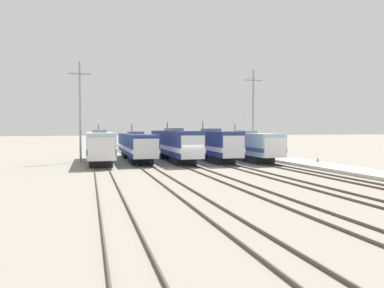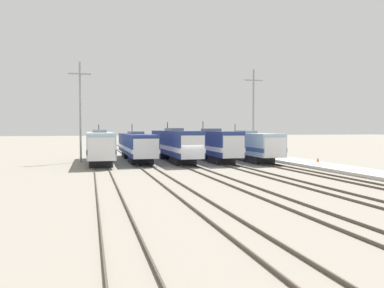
{
  "view_description": "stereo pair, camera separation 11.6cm",
  "coord_description": "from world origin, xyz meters",
  "views": [
    {
      "loc": [
        -10.75,
        -39.45,
        4.23
      ],
      "look_at": [
        0.53,
        1.55,
        2.51
      ],
      "focal_mm": 35.0,
      "sensor_mm": 36.0,
      "label": 1
    },
    {
      "loc": [
        -10.64,
        -39.48,
        4.23
      ],
      "look_at": [
        0.53,
        1.55,
        2.51
      ],
      "focal_mm": 35.0,
      "sensor_mm": 36.0,
      "label": 2
    }
  ],
  "objects": [
    {
      "name": "rail_pair_center",
      "position": [
        0.0,
        0.0,
        0.07
      ],
      "size": [
        1.51,
        120.0,
        0.15
      ],
      "color": "#4C4238",
      "rests_on": "ground_plane"
    },
    {
      "name": "catenary_tower_left",
      "position": [
        -11.84,
        9.96,
        6.72
      ],
      "size": [
        2.75,
        0.26,
        12.69
      ],
      "color": "gray",
      "rests_on": "ground_plane"
    },
    {
      "name": "locomotive_center_left",
      "position": [
        -4.78,
        10.51,
        2.02
      ],
      "size": [
        3.11,
        19.9,
        4.97
      ],
      "color": "black",
      "rests_on": "ground_plane"
    },
    {
      "name": "platform",
      "position": [
        14.01,
        0.0,
        0.16
      ],
      "size": [
        4.0,
        120.0,
        0.32
      ],
      "color": "#B7B5AD",
      "rests_on": "ground_plane"
    },
    {
      "name": "rail_pair_far_right",
      "position": [
        9.55,
        0.0,
        0.07
      ],
      "size": [
        1.5,
        120.0,
        0.15
      ],
      "color": "#4C4238",
      "rests_on": "ground_plane"
    },
    {
      "name": "rail_pair_center_right",
      "position": [
        4.78,
        0.0,
        0.07
      ],
      "size": [
        1.51,
        120.0,
        0.15
      ],
      "color": "#4C4238",
      "rests_on": "ground_plane"
    },
    {
      "name": "ground_plane",
      "position": [
        0.0,
        0.0,
        0.0
      ],
      "size": [
        400.0,
        400.0,
        0.0
      ],
      "primitive_type": "plane",
      "color": "gray"
    },
    {
      "name": "catenary_tower_right",
      "position": [
        11.94,
        9.96,
        6.72
      ],
      "size": [
        2.75,
        0.26,
        12.69
      ],
      "color": "gray",
      "rests_on": "ground_plane"
    },
    {
      "name": "rail_pair_far_left",
      "position": [
        -9.55,
        0.0,
        0.07
      ],
      "size": [
        1.5,
        120.0,
        0.15
      ],
      "color": "#4C4238",
      "rests_on": "ground_plane"
    },
    {
      "name": "locomotive_center_right",
      "position": [
        4.78,
        7.12,
        2.2
      ],
      "size": [
        2.83,
        16.47,
        5.31
      ],
      "color": "black",
      "rests_on": "ground_plane"
    },
    {
      "name": "traffic_cone",
      "position": [
        15.47,
        -0.64,
        0.59
      ],
      "size": [
        0.36,
        0.36,
        0.55
      ],
      "color": "orange",
      "rests_on": "platform"
    },
    {
      "name": "locomotive_far_right",
      "position": [
        9.55,
        6.75,
        2.08
      ],
      "size": [
        3.03,
        17.08,
        4.91
      ],
      "color": "#232326",
      "rests_on": "ground_plane"
    },
    {
      "name": "rail_pair_center_left",
      "position": [
        -4.78,
        0.0,
        0.07
      ],
      "size": [
        1.51,
        120.0,
        0.15
      ],
      "color": "#4C4238",
      "rests_on": "ground_plane"
    },
    {
      "name": "locomotive_center",
      "position": [
        0.0,
        8.23,
        2.22
      ],
      "size": [
        2.89,
        19.1,
        5.18
      ],
      "color": "black",
      "rests_on": "ground_plane"
    },
    {
      "name": "locomotive_far_left",
      "position": [
        -9.55,
        7.57,
        2.13
      ],
      "size": [
        3.04,
        17.08,
        4.8
      ],
      "color": "#232326",
      "rests_on": "ground_plane"
    }
  ]
}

